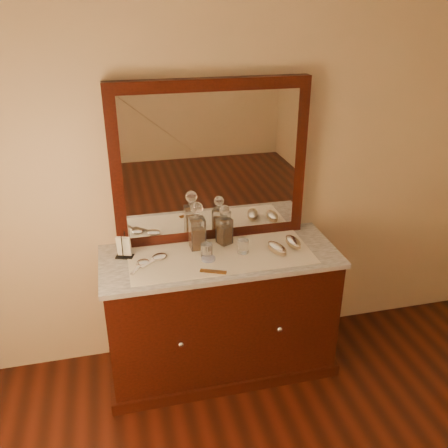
{
  "coord_description": "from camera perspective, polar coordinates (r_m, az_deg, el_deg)",
  "views": [
    {
      "loc": [
        -0.57,
        -0.52,
        2.26
      ],
      "look_at": [
        0.0,
        1.85,
        1.1
      ],
      "focal_mm": 38.45,
      "sensor_mm": 36.0,
      "label": 1
    }
  ],
  "objects": [
    {
      "name": "dresser_cabinet",
      "position": [
        3.15,
        -0.43,
        -10.66
      ],
      "size": [
        1.4,
        0.55,
        0.82
      ],
      "primitive_type": "cube",
      "color": "black",
      "rests_on": "floor"
    },
    {
      "name": "dresser_plinth",
      "position": [
        3.38,
        -0.41,
        -15.75
      ],
      "size": [
        1.46,
        0.59,
        0.08
      ],
      "primitive_type": "cube",
      "color": "black",
      "rests_on": "floor"
    },
    {
      "name": "knob_left",
      "position": [
        2.86,
        -5.14,
        -14.05
      ],
      "size": [
        0.04,
        0.04,
        0.04
      ],
      "primitive_type": "sphere",
      "color": "silver",
      "rests_on": "dresser_cabinet"
    },
    {
      "name": "knob_right",
      "position": [
        2.97,
        6.62,
        -12.3
      ],
      "size": [
        0.04,
        0.04,
        0.04
      ],
      "primitive_type": "sphere",
      "color": "silver",
      "rests_on": "dresser_cabinet"
    },
    {
      "name": "marble_top",
      "position": [
        2.92,
        -0.46,
        -3.89
      ],
      "size": [
        1.44,
        0.59,
        0.03
      ],
      "primitive_type": "cube",
      "color": "silver",
      "rests_on": "dresser_cabinet"
    },
    {
      "name": "mirror_frame",
      "position": [
        2.93,
        -1.59,
        7.25
      ],
      "size": [
        1.2,
        0.08,
        1.0
      ],
      "primitive_type": "cube",
      "color": "black",
      "rests_on": "marble_top"
    },
    {
      "name": "mirror_glass",
      "position": [
        2.9,
        -1.45,
        7.05
      ],
      "size": [
        1.06,
        0.01,
        0.86
      ],
      "primitive_type": "cube",
      "color": "white",
      "rests_on": "marble_top"
    },
    {
      "name": "lace_runner",
      "position": [
        2.89,
        -0.37,
        -3.79
      ],
      "size": [
        1.1,
        0.45,
        0.0
      ],
      "primitive_type": "cube",
      "color": "silver",
      "rests_on": "marble_top"
    },
    {
      "name": "pin_dish",
      "position": [
        2.84,
        -1.87,
        -4.15
      ],
      "size": [
        0.08,
        0.08,
        0.01
      ],
      "primitive_type": "cylinder",
      "rotation": [
        0.0,
        0.0,
        0.01
      ],
      "color": "silver",
      "rests_on": "lace_runner"
    },
    {
      "name": "comb",
      "position": [
        2.72,
        -1.29,
        -5.67
      ],
      "size": [
        0.15,
        0.09,
        0.01
      ],
      "primitive_type": "cube",
      "rotation": [
        0.0,
        0.0,
        -0.41
      ],
      "color": "brown",
      "rests_on": "lace_runner"
    },
    {
      "name": "napkin_rack",
      "position": [
        2.91,
        -11.81,
        -2.78
      ],
      "size": [
        0.12,
        0.09,
        0.16
      ],
      "color": "black",
      "rests_on": "marble_top"
    },
    {
      "name": "decanter_left",
      "position": [
        2.93,
        -3.2,
        -0.78
      ],
      "size": [
        0.09,
        0.09,
        0.31
      ],
      "color": "#975116",
      "rests_on": "lace_runner"
    },
    {
      "name": "decanter_right",
      "position": [
        2.98,
        0.05,
        -0.57
      ],
      "size": [
        0.11,
        0.11,
        0.26
      ],
      "color": "#975116",
      "rests_on": "lace_runner"
    },
    {
      "name": "brush_near",
      "position": [
        2.94,
        6.33,
        -2.9
      ],
      "size": [
        0.12,
        0.18,
        0.05
      ],
      "color": "#9C8060",
      "rests_on": "lace_runner"
    },
    {
      "name": "brush_far",
      "position": [
        3.02,
        8.22,
        -2.15
      ],
      "size": [
        0.08,
        0.17,
        0.04
      ],
      "color": "#9C8060",
      "rests_on": "lace_runner"
    },
    {
      "name": "hand_mirror_outer",
      "position": [
        2.83,
        -9.8,
        -4.68
      ],
      "size": [
        0.13,
        0.18,
        0.02
      ],
      "color": "silver",
      "rests_on": "lace_runner"
    },
    {
      "name": "hand_mirror_inner",
      "position": [
        2.87,
        -7.91,
        -4.01
      ],
      "size": [
        0.19,
        0.17,
        0.02
      ],
      "color": "silver",
      "rests_on": "lace_runner"
    },
    {
      "name": "tumblers",
      "position": [
        2.88,
        0.12,
        -2.89
      ],
      "size": [
        0.3,
        0.07,
        0.08
      ],
      "color": "white",
      "rests_on": "lace_runner"
    }
  ]
}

